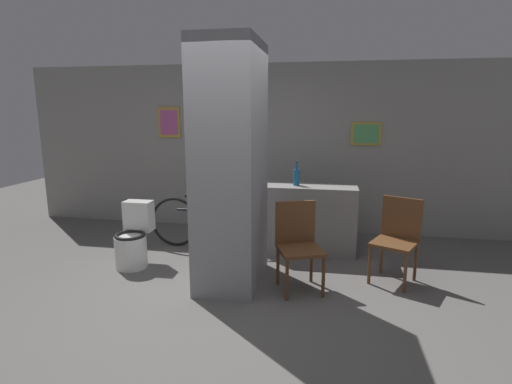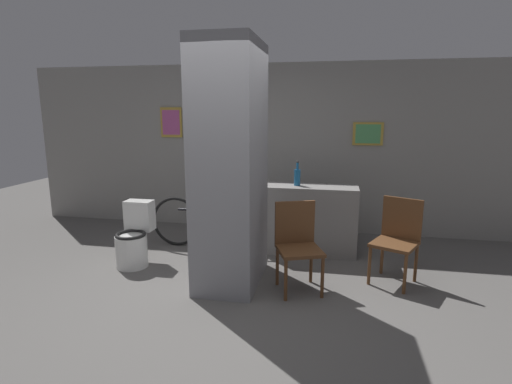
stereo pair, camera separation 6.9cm
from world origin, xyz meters
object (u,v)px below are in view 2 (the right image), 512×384
at_px(toilet, 134,239).
at_px(chair_by_doorway, 397,237).
at_px(bicycle, 210,222).
at_px(chair_near_pillar, 298,242).
at_px(bottle_tall, 297,176).

relative_size(toilet, chair_by_doorway, 0.83).
relative_size(chair_by_doorway, bicycle, 0.55).
relative_size(toilet, bicycle, 0.46).
xyz_separation_m(toilet, chair_near_pillar, (2.05, -0.28, 0.20)).
bearing_deg(bicycle, bottle_tall, 5.07).
xyz_separation_m(chair_by_doorway, bottle_tall, (-1.19, 0.76, 0.52)).
distance_m(toilet, chair_by_doorway, 3.13).
bearing_deg(bicycle, toilet, -133.82).
relative_size(toilet, bottle_tall, 2.35).
distance_m(bicycle, bottle_tall, 1.37).
height_order(chair_by_doorway, bicycle, chair_by_doorway).
bearing_deg(bottle_tall, chair_by_doorway, -32.44).
relative_size(chair_by_doorway, bottle_tall, 2.83).
height_order(chair_by_doorway, bottle_tall, bottle_tall).
relative_size(toilet, chair_near_pillar, 0.83).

